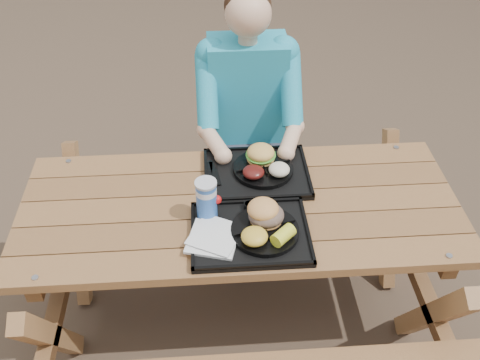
{
  "coord_description": "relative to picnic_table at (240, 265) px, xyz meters",
  "views": [
    {
      "loc": [
        -0.11,
        -1.6,
        2.23
      ],
      "look_at": [
        0.0,
        0.0,
        0.88
      ],
      "focal_mm": 40.0,
      "sensor_mm": 36.0,
      "label": 1
    }
  ],
  "objects": [
    {
      "name": "plate_far",
      "position": [
        0.11,
        0.19,
        0.41
      ],
      "size": [
        0.26,
        0.26,
        0.02
      ],
      "primitive_type": "cylinder",
      "color": "black",
      "rests_on": "tray_far"
    },
    {
      "name": "burger",
      "position": [
        0.11,
        0.24,
        0.47
      ],
      "size": [
        0.12,
        0.12,
        0.11
      ],
      "primitive_type": null,
      "color": "#E5AE51",
      "rests_on": "plate_far"
    },
    {
      "name": "cutlery_far",
      "position": [
        -0.1,
        0.18,
        0.4
      ],
      "size": [
        0.05,
        0.17,
        0.01
      ],
      "primitive_type": "cube",
      "rotation": [
        0.0,
        0.0,
        0.12
      ],
      "color": "black",
      "rests_on": "tray_far"
    },
    {
      "name": "diner",
      "position": [
        0.08,
        0.69,
        0.27
      ],
      "size": [
        0.48,
        0.84,
        1.28
      ],
      "primitive_type": null,
      "color": "#1CC2C4",
      "rests_on": "ground"
    },
    {
      "name": "tray_far",
      "position": [
        0.08,
        0.18,
        0.39
      ],
      "size": [
        0.45,
        0.35,
        0.02
      ],
      "primitive_type": "cube",
      "color": "black",
      "rests_on": "picnic_table"
    },
    {
      "name": "picnic_table",
      "position": [
        0.0,
        0.0,
        0.0
      ],
      "size": [
        1.8,
        1.49,
        0.75
      ],
      "primitive_type": null,
      "color": "#999999",
      "rests_on": "ground"
    },
    {
      "name": "sandwich",
      "position": [
        0.09,
        -0.14,
        0.48
      ],
      "size": [
        0.13,
        0.13,
        0.13
      ],
      "primitive_type": null,
      "color": "#DD954E",
      "rests_on": "plate_near"
    },
    {
      "name": "plate_near",
      "position": [
        0.08,
        -0.19,
        0.41
      ],
      "size": [
        0.26,
        0.26,
        0.02
      ],
      "primitive_type": "cylinder",
      "color": "black",
      "rests_on": "tray_near"
    },
    {
      "name": "corn_cob",
      "position": [
        0.14,
        -0.25,
        0.44
      ],
      "size": [
        0.13,
        0.13,
        0.05
      ],
      "primitive_type": null,
      "rotation": [
        0.0,
        0.0,
        0.75
      ],
      "color": "#EEF233",
      "rests_on": "plate_near"
    },
    {
      "name": "ground",
      "position": [
        0.0,
        0.0,
        -0.38
      ],
      "size": [
        60.0,
        60.0,
        0.0
      ],
      "primitive_type": "plane",
      "color": "#999999",
      "rests_on": "ground"
    },
    {
      "name": "soda_cup",
      "position": [
        -0.13,
        -0.08,
        0.48
      ],
      "size": [
        0.08,
        0.08,
        0.16
      ],
      "primitive_type": "cylinder",
      "color": "#174EAC",
      "rests_on": "tray_near"
    },
    {
      "name": "tray_near",
      "position": [
        0.03,
        -0.18,
        0.39
      ],
      "size": [
        0.45,
        0.35,
        0.02
      ],
      "primitive_type": "cube",
      "color": "black",
      "rests_on": "picnic_table"
    },
    {
      "name": "baked_beans",
      "position": [
        0.07,
        0.13,
        0.44
      ],
      "size": [
        0.09,
        0.09,
        0.04
      ],
      "primitive_type": "ellipsoid",
      "color": "#521310",
      "rests_on": "plate_far"
    },
    {
      "name": "potato_salad",
      "position": [
        0.18,
        0.13,
        0.44
      ],
      "size": [
        0.09,
        0.09,
        0.05
      ],
      "primitive_type": "ellipsoid",
      "color": "silver",
      "rests_on": "plate_far"
    },
    {
      "name": "condiment_mustard",
      "position": [
        0.1,
        -0.05,
        0.41
      ],
      "size": [
        0.05,
        0.05,
        0.03
      ],
      "primitive_type": "cylinder",
      "color": "yellow",
      "rests_on": "tray_near"
    },
    {
      "name": "napkin_stack",
      "position": [
        -0.12,
        -0.21,
        0.41
      ],
      "size": [
        0.22,
        0.22,
        0.02
      ],
      "primitive_type": "cube",
      "rotation": [
        0.0,
        0.0,
        -0.27
      ],
      "color": "silver",
      "rests_on": "tray_near"
    },
    {
      "name": "condiment_bbq",
      "position": [
        0.03,
        -0.05,
        0.41
      ],
      "size": [
        0.04,
        0.04,
        0.03
      ],
      "primitive_type": "cylinder",
      "color": "black",
      "rests_on": "tray_near"
    },
    {
      "name": "mac_cheese",
      "position": [
        0.04,
        -0.25,
        0.44
      ],
      "size": [
        0.1,
        0.1,
        0.05
      ],
      "primitive_type": "ellipsoid",
      "color": "gold",
      "rests_on": "plate_near"
    }
  ]
}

